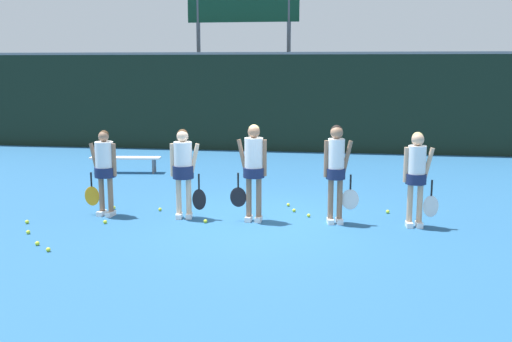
# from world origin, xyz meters

# --- Properties ---
(ground_plane) EXTENTS (140.00, 140.00, 0.00)m
(ground_plane) POSITION_xyz_m (0.00, 0.00, 0.00)
(ground_plane) COLOR #235684
(fence_windscreen) EXTENTS (60.00, 0.08, 3.24)m
(fence_windscreen) POSITION_xyz_m (0.00, 8.92, 1.63)
(fence_windscreen) COLOR black
(fence_windscreen) RESTS_ON ground_plane
(scoreboard) EXTENTS (3.97, 0.15, 6.07)m
(scoreboard) POSITION_xyz_m (-2.23, 10.77, 4.75)
(scoreboard) COLOR #515156
(scoreboard) RESTS_ON ground_plane
(bench_courtside) EXTENTS (1.89, 0.59, 0.42)m
(bench_courtside) POSITION_xyz_m (-4.28, 4.37, 0.37)
(bench_courtside) COLOR silver
(bench_courtside) RESTS_ON ground_plane
(player_0) EXTENTS (0.68, 0.40, 1.64)m
(player_0) POSITION_xyz_m (-2.97, -0.04, 0.96)
(player_0) COLOR #8C664C
(player_0) RESTS_ON ground_plane
(player_1) EXTENTS (0.66, 0.39, 1.68)m
(player_1) POSITION_xyz_m (-1.44, 0.01, 1.00)
(player_1) COLOR beige
(player_1) RESTS_ON ground_plane
(player_2) EXTENTS (0.68, 0.39, 1.79)m
(player_2) POSITION_xyz_m (-0.12, -0.01, 1.07)
(player_2) COLOR #8C664C
(player_2) RESTS_ON ground_plane
(player_3) EXTENTS (0.64, 0.34, 1.79)m
(player_3) POSITION_xyz_m (1.37, 0.07, 1.07)
(player_3) COLOR #8C664C
(player_3) RESTS_ON ground_plane
(player_4) EXTENTS (0.64, 0.36, 1.70)m
(player_4) POSITION_xyz_m (2.78, 0.05, 1.01)
(player_4) COLOR tan
(player_4) RESTS_ON ground_plane
(tennis_ball_0) EXTENTS (0.07, 0.07, 0.07)m
(tennis_ball_0) POSITION_xyz_m (-0.97, -0.29, 0.03)
(tennis_ball_0) COLOR #CCE033
(tennis_ball_0) RESTS_ON ground_plane
(tennis_ball_1) EXTENTS (0.07, 0.07, 0.07)m
(tennis_ball_1) POSITION_xyz_m (2.37, 0.95, 0.04)
(tennis_ball_1) COLOR #CCE033
(tennis_ball_1) RESTS_ON ground_plane
(tennis_ball_2) EXTENTS (0.07, 0.07, 0.07)m
(tennis_ball_2) POSITION_xyz_m (-2.07, 0.45, 0.03)
(tennis_ball_2) COLOR #CCE033
(tennis_ball_2) RESTS_ON ground_plane
(tennis_ball_3) EXTENTS (0.07, 0.07, 0.07)m
(tennis_ball_3) POSITION_xyz_m (0.56, 0.78, 0.03)
(tennis_ball_3) COLOR #CCE033
(tennis_ball_3) RESTS_ON ground_plane
(tennis_ball_4) EXTENTS (0.07, 0.07, 0.07)m
(tennis_ball_4) POSITION_xyz_m (-3.79, -1.46, 0.03)
(tennis_ball_4) COLOR #CCE033
(tennis_ball_4) RESTS_ON ground_plane
(tennis_ball_5) EXTENTS (0.07, 0.07, 0.07)m
(tennis_ball_5) POSITION_xyz_m (-4.16, -0.85, 0.04)
(tennis_ball_5) COLOR #CCE033
(tennis_ball_5) RESTS_ON ground_plane
(tennis_ball_6) EXTENTS (0.07, 0.07, 0.07)m
(tennis_ball_6) POSITION_xyz_m (-3.30, -2.05, 0.04)
(tennis_ball_6) COLOR #CCE033
(tennis_ball_6) RESTS_ON ground_plane
(tennis_ball_7) EXTENTS (0.07, 0.07, 0.07)m
(tennis_ball_7) POSITION_xyz_m (-2.75, -0.63, 0.03)
(tennis_ball_7) COLOR #CCE033
(tennis_ball_7) RESTS_ON ground_plane
(tennis_ball_8) EXTENTS (0.07, 0.07, 0.07)m
(tennis_ball_8) POSITION_xyz_m (0.40, 1.23, 0.03)
(tennis_ball_8) COLOR #CCE033
(tennis_ball_8) RESTS_ON ground_plane
(tennis_ball_9) EXTENTS (0.07, 0.07, 0.07)m
(tennis_ball_9) POSITION_xyz_m (-3.02, 0.44, 0.03)
(tennis_ball_9) COLOR #CCE033
(tennis_ball_9) RESTS_ON ground_plane
(tennis_ball_10) EXTENTS (0.07, 0.07, 0.07)m
(tennis_ball_10) POSITION_xyz_m (0.87, 0.43, 0.03)
(tennis_ball_10) COLOR #CCE033
(tennis_ball_10) RESTS_ON ground_plane
(tennis_ball_11) EXTENTS (0.07, 0.07, 0.07)m
(tennis_ball_11) POSITION_xyz_m (-2.97, -2.32, 0.03)
(tennis_ball_11) COLOR #CCE033
(tennis_ball_11) RESTS_ON ground_plane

